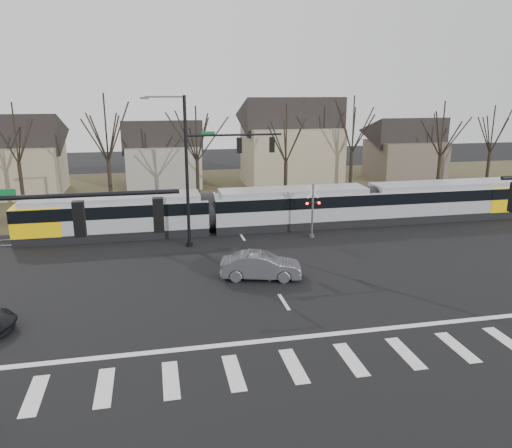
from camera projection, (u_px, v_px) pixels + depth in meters
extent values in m
plane|color=black|center=(295.00, 319.00, 23.70)|extent=(140.00, 140.00, 0.00)
cube|color=#38331E|center=(212.00, 190.00, 53.93)|extent=(140.00, 28.00, 0.01)
cube|color=silver|center=(35.00, 395.00, 17.78)|extent=(0.60, 2.60, 0.01)
cube|color=silver|center=(105.00, 387.00, 18.26)|extent=(0.60, 2.60, 0.01)
cube|color=silver|center=(171.00, 380.00, 18.73)|extent=(0.60, 2.60, 0.01)
cube|color=silver|center=(234.00, 373.00, 19.21)|extent=(0.60, 2.60, 0.01)
cube|color=silver|center=(294.00, 366.00, 19.68)|extent=(0.60, 2.60, 0.01)
cube|color=silver|center=(351.00, 359.00, 20.16)|extent=(0.60, 2.60, 0.01)
cube|color=silver|center=(405.00, 353.00, 20.63)|extent=(0.60, 2.60, 0.01)
cube|color=silver|center=(457.00, 347.00, 21.11)|extent=(0.60, 2.60, 0.01)
cube|color=silver|center=(507.00, 341.00, 21.58)|extent=(0.60, 2.60, 0.01)
cube|color=silver|center=(306.00, 337.00, 22.00)|extent=(28.00, 0.35, 0.01)
cube|color=silver|center=(284.00, 302.00, 25.59)|extent=(0.18, 2.00, 0.01)
cube|color=silver|center=(266.00, 275.00, 29.37)|extent=(0.18, 2.00, 0.01)
cube|color=silver|center=(253.00, 253.00, 33.15)|extent=(0.18, 2.00, 0.01)
cube|color=silver|center=(242.00, 237.00, 36.93)|extent=(0.18, 2.00, 0.01)
cube|color=silver|center=(233.00, 223.00, 40.70)|extent=(0.18, 2.00, 0.01)
cube|color=silver|center=(226.00, 212.00, 44.48)|extent=(0.18, 2.00, 0.01)
cube|color=silver|center=(220.00, 202.00, 48.26)|extent=(0.18, 2.00, 0.01)
cube|color=silver|center=(215.00, 194.00, 52.04)|extent=(0.18, 2.00, 0.01)
cube|color=#59595E|center=(240.00, 232.00, 37.96)|extent=(90.00, 0.12, 0.06)
cube|color=#59595E|center=(237.00, 227.00, 39.28)|extent=(90.00, 0.12, 0.06)
cube|color=gray|center=(114.00, 216.00, 36.60)|extent=(13.67, 2.94, 3.07)
cube|color=black|center=(113.00, 208.00, 36.43)|extent=(13.69, 2.99, 0.89)
cube|color=yellow|center=(39.00, 219.00, 35.55)|extent=(3.36, 3.01, 2.05)
cube|color=gray|center=(293.00, 208.00, 39.30)|extent=(12.62, 2.94, 3.07)
cube|color=black|center=(293.00, 200.00, 39.14)|extent=(12.64, 2.99, 0.89)
cube|color=gray|center=(444.00, 200.00, 41.90)|extent=(13.67, 2.94, 3.07)
cube|color=black|center=(444.00, 193.00, 41.74)|extent=(13.69, 2.99, 0.89)
cube|color=yellow|center=(498.00, 197.00, 42.90)|extent=(3.36, 3.01, 2.05)
imported|color=#48484E|center=(261.00, 266.00, 28.62)|extent=(3.76, 5.36, 1.52)
cylinder|color=black|center=(65.00, 196.00, 14.31)|extent=(6.50, 0.14, 0.14)
cube|color=black|center=(79.00, 219.00, 14.56)|extent=(0.32, 0.32, 1.05)
sphere|color=#FF0C07|center=(78.00, 208.00, 14.48)|extent=(0.22, 0.22, 0.22)
cube|color=black|center=(158.00, 215.00, 15.01)|extent=(0.32, 0.32, 1.05)
sphere|color=#FF0C07|center=(158.00, 204.00, 14.93)|extent=(0.22, 0.22, 0.22)
cylinder|color=black|center=(187.00, 174.00, 33.39)|extent=(0.22, 0.22, 10.20)
cylinder|color=black|center=(190.00, 244.00, 34.68)|extent=(0.44, 0.44, 0.30)
cylinder|color=black|center=(234.00, 135.00, 33.38)|extent=(6.50, 0.14, 0.14)
cube|color=#0C5926|center=(208.00, 133.00, 32.99)|extent=(0.90, 0.03, 0.22)
cube|color=black|center=(239.00, 145.00, 33.62)|extent=(0.32, 0.32, 1.05)
sphere|color=#FF0C07|center=(239.00, 140.00, 33.54)|extent=(0.22, 0.22, 0.22)
cube|color=black|center=(272.00, 145.00, 34.07)|extent=(0.32, 0.32, 1.05)
sphere|color=#FF0C07|center=(272.00, 140.00, 33.99)|extent=(0.22, 0.22, 0.22)
cube|color=#59595B|center=(145.00, 98.00, 31.61)|extent=(0.55, 0.22, 0.14)
cylinder|color=#59595B|center=(312.00, 211.00, 36.26)|extent=(0.14, 0.14, 4.00)
cylinder|color=#59595B|center=(312.00, 236.00, 36.76)|extent=(0.36, 0.36, 0.20)
cube|color=silver|center=(313.00, 192.00, 35.90)|extent=(0.95, 0.04, 0.95)
cube|color=silver|center=(313.00, 192.00, 35.90)|extent=(0.95, 0.04, 0.95)
cube|color=black|center=(313.00, 203.00, 36.10)|extent=(1.00, 0.10, 0.12)
sphere|color=#FF0C07|center=(307.00, 203.00, 35.94)|extent=(0.18, 0.18, 0.18)
sphere|color=#FF0C07|center=(319.00, 203.00, 36.12)|extent=(0.18, 0.18, 0.18)
cube|color=gray|center=(16.00, 170.00, 51.21)|extent=(9.00, 8.00, 5.00)
cube|color=gray|center=(164.00, 166.00, 56.13)|extent=(8.00, 7.00, 4.50)
cube|color=gray|center=(291.00, 157.00, 55.81)|extent=(10.00, 8.00, 6.50)
cube|color=brown|center=(404.00, 160.00, 60.93)|extent=(8.00, 7.00, 4.50)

